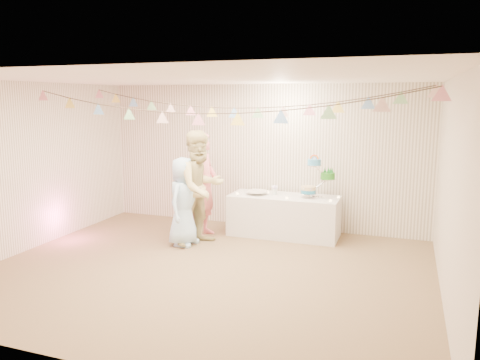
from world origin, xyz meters
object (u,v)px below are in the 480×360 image
(cake_stand, at_px, (317,175))
(person_child, at_px, (184,201))
(person_adult_a, at_px, (204,185))
(table, at_px, (284,216))
(person_adult_b, at_px, (200,188))

(cake_stand, height_order, person_child, person_child)
(cake_stand, xyz_separation_m, person_adult_a, (-1.84, -0.53, -0.19))
(cake_stand, bearing_deg, table, -174.81)
(person_adult_a, bearing_deg, person_adult_b, -167.88)
(table, xyz_separation_m, cake_stand, (0.55, 0.05, 0.74))
(person_adult_a, bearing_deg, cake_stand, -78.25)
(person_child, bearing_deg, person_adult_b, -51.80)
(cake_stand, distance_m, person_adult_b, 1.96)
(table, bearing_deg, cake_stand, 5.19)
(table, distance_m, person_child, 1.78)
(person_child, bearing_deg, person_adult_a, -5.83)
(table, bearing_deg, person_child, -143.18)
(table, height_order, person_adult_b, person_adult_b)
(table, distance_m, person_adult_b, 1.58)
(person_adult_b, bearing_deg, cake_stand, -33.62)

